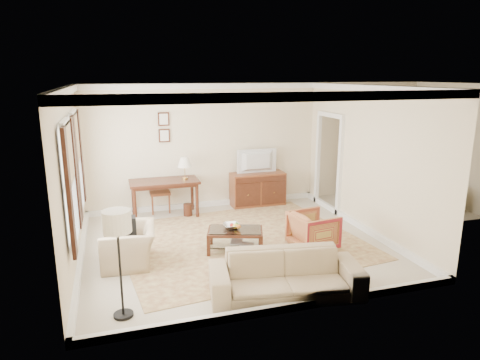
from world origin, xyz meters
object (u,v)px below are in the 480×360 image
writing_desk (164,185)px  tv (258,154)px  sideboard (258,189)px  sofa (286,268)px  striped_armchair (313,229)px  club_armchair (129,239)px  coffee_table (235,235)px

writing_desk → tv: bearing=4.5°
sideboard → sofa: size_ratio=0.60×
sideboard → sofa: sofa is taller
tv → sofa: size_ratio=0.43×
writing_desk → sofa: size_ratio=0.70×
sideboard → striped_armchair: (0.08, -2.84, -0.02)m
tv → sofa: tv is taller
striped_armchair → sideboard: bearing=-6.2°
tv → sofa: 4.46m
club_armchair → sofa: size_ratio=0.46×
tv → club_armchair: bearing=38.4°
sideboard → coffee_table: bearing=-117.3°
club_armchair → tv: bearing=133.4°
coffee_table → club_armchair: club_armchair is taller
sofa → club_armchair: bearing=149.7°
writing_desk → sideboard: size_ratio=1.16×
writing_desk → club_armchair: bearing=-111.1°
striped_armchair → sofa: bearing=133.7°
writing_desk → tv: tv is taller
tv → striped_armchair: tv is taller
tv → writing_desk: bearing=4.5°
sideboard → tv: 0.86m
coffee_table → club_armchair: bearing=179.6°
writing_desk → club_armchair: size_ratio=1.51×
striped_armchair → sofa: 1.83m
tv → coffee_table: size_ratio=0.85×
sideboard → sofa: (-1.07, -4.26, 0.02)m
sideboard → club_armchair: club_armchair is taller
sideboard → club_armchair: 4.03m
coffee_table → sofa: 1.75m
sideboard → writing_desk: bearing=-175.0°
sideboard → striped_armchair: sideboard is taller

